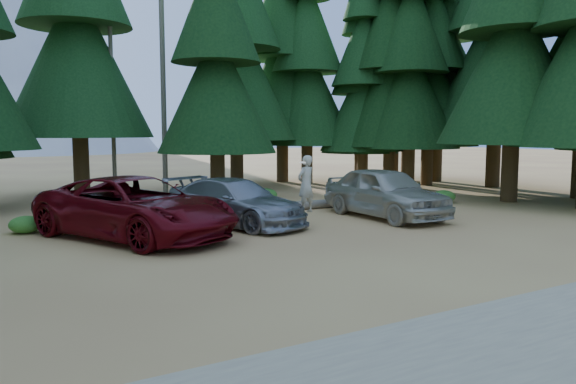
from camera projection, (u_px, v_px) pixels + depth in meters
name	position (u px, v px, depth m)	size (l,w,h in m)	color
ground	(323.00, 254.00, 13.88)	(160.00, 160.00, 0.00)	#AA7548
gravel_strip	(568.00, 336.00, 8.32)	(26.00, 3.50, 0.01)	tan
forest_belt_north	(146.00, 195.00, 26.72)	(36.00, 7.00, 22.00)	black
forest_belt_east	(559.00, 199.00, 25.14)	(6.00, 22.00, 22.00)	black
snag_front	(163.00, 67.00, 26.06)	(0.24, 0.24, 12.00)	#6C6256
snag_back	(112.00, 90.00, 26.44)	(0.20, 0.20, 10.00)	#6C6256
red_pickup	(135.00, 208.00, 15.91)	(2.93, 6.35, 1.77)	#620810
silver_minivan_center	(235.00, 202.00, 18.15)	(2.11, 5.20, 1.51)	#929399
silver_minivan_right	(385.00, 192.00, 19.79)	(2.12, 5.27, 1.80)	#BAB6A5
frisbee_player	(306.00, 184.00, 18.18)	(0.78, 0.61, 1.86)	beige
log_left	(122.00, 207.00, 21.33)	(0.33, 0.33, 4.65)	#6C6256
log_mid	(218.00, 205.00, 22.41)	(0.25, 0.25, 2.98)	#6C6256
log_right	(329.00, 203.00, 22.40)	(0.34, 0.34, 5.35)	#6C6256
shrub_far_left	(25.00, 225.00, 16.77)	(0.95, 0.95, 0.52)	#326B20
shrub_left	(67.00, 209.00, 20.20)	(0.93, 0.93, 0.51)	#326B20
shrub_center_left	(129.00, 204.00, 20.84)	(1.30, 1.30, 0.72)	#326B20
shrub_center_right	(265.00, 195.00, 24.30)	(1.08, 1.08, 0.59)	#326B20
shrub_right	(235.00, 202.00, 21.83)	(1.06, 1.06, 0.58)	#326B20
shrub_far_right	(343.00, 192.00, 25.31)	(1.19, 1.19, 0.66)	#326B20
shrub_edge_east	(444.00, 196.00, 24.05)	(0.96, 0.96, 0.53)	#326B20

